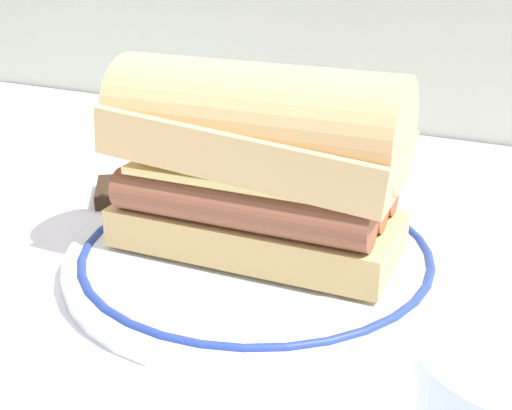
{
  "coord_description": "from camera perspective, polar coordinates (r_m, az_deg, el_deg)",
  "views": [
    {
      "loc": [
        0.19,
        -0.39,
        0.22
      ],
      "look_at": [
        0.01,
        -0.02,
        0.04
      ],
      "focal_mm": 47.01,
      "sensor_mm": 36.0,
      "label": 1
    }
  ],
  "objects": [
    {
      "name": "salt_shaker",
      "position": [
        0.68,
        -3.07,
        7.75
      ],
      "size": [
        0.03,
        0.03,
        0.08
      ],
      "color": "white",
      "rests_on": "ground_plane"
    },
    {
      "name": "plate",
      "position": [
        0.46,
        0.0,
        -4.29
      ],
      "size": [
        0.26,
        0.26,
        0.01
      ],
      "color": "white",
      "rests_on": "ground_plane"
    },
    {
      "name": "butter_knife",
      "position": [
        0.62,
        -12.42,
        2.17
      ],
      "size": [
        0.1,
        0.14,
        0.01
      ],
      "color": "silver",
      "rests_on": "ground_plane"
    },
    {
      "name": "sausage_sandwich",
      "position": [
        0.43,
        0.0,
        3.98
      ],
      "size": [
        0.19,
        0.09,
        0.12
      ],
      "rotation": [
        0.0,
        0.0,
        0.04
      ],
      "color": "#D9B26F",
      "rests_on": "plate"
    },
    {
      "name": "ground_plane",
      "position": [
        0.48,
        -0.53,
        -3.87
      ],
      "size": [
        1.5,
        1.5,
        0.0
      ],
      "primitive_type": "plane",
      "color": "white"
    }
  ]
}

